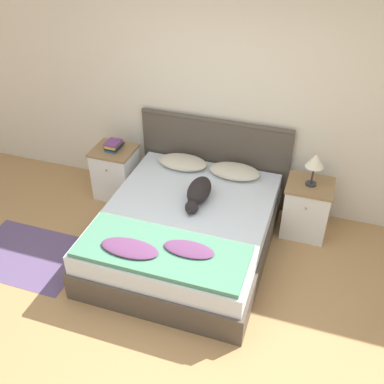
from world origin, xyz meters
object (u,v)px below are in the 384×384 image
(dog, at_px, (199,192))
(pillow_left, at_px, (183,162))
(table_lamp, at_px, (315,162))
(book_stack, at_px, (114,145))
(bed, at_px, (186,231))
(nightstand_left, at_px, (116,172))
(nightstand_right, at_px, (306,208))
(pillow_right, at_px, (235,171))

(dog, bearing_deg, pillow_left, 123.18)
(dog, relative_size, table_lamp, 1.69)
(dog, height_order, table_lamp, table_lamp)
(pillow_left, height_order, table_lamp, table_lamp)
(book_stack, bearing_deg, bed, -32.15)
(nightstand_left, relative_size, dog, 1.03)
(nightstand_right, bearing_deg, bed, -148.55)
(bed, distance_m, nightstand_left, 1.33)
(dog, xyz_separation_m, book_stack, (-1.20, 0.49, 0.07))
(nightstand_right, bearing_deg, table_lamp, -90.00)
(bed, bearing_deg, pillow_left, 111.28)
(nightstand_left, height_order, dog, dog)
(nightstand_right, relative_size, table_lamp, 1.74)
(book_stack, bearing_deg, nightstand_right, -0.43)
(pillow_right, bearing_deg, book_stack, -177.23)
(bed, bearing_deg, table_lamp, 31.23)
(pillow_right, distance_m, book_stack, 1.44)
(nightstand_right, distance_m, pillow_right, 0.87)
(bed, xyz_separation_m, pillow_left, (-0.30, 0.78, 0.32))
(bed, height_order, nightstand_right, nightstand_right)
(bed, xyz_separation_m, table_lamp, (1.13, 0.69, 0.66))
(nightstand_left, distance_m, table_lamp, 2.34)
(nightstand_left, distance_m, dog, 1.32)
(pillow_right, relative_size, book_stack, 2.42)
(bed, xyz_separation_m, dog, (0.06, 0.22, 0.36))
(pillow_left, bearing_deg, nightstand_left, -174.07)
(dog, xyz_separation_m, table_lamp, (1.07, 0.47, 0.30))
(dog, bearing_deg, book_stack, 157.53)
(nightstand_left, height_order, pillow_right, nightstand_left)
(nightstand_left, xyz_separation_m, pillow_right, (1.44, 0.09, 0.25))
(book_stack, bearing_deg, pillow_left, 4.79)
(table_lamp, bearing_deg, pillow_right, 173.66)
(bed, distance_m, book_stack, 1.40)
(nightstand_right, distance_m, dog, 1.21)
(pillow_left, bearing_deg, dog, -56.82)
(pillow_right, xyz_separation_m, book_stack, (-1.43, -0.07, 0.11))
(bed, height_order, pillow_left, pillow_left)
(dog, bearing_deg, bed, -106.72)
(pillow_left, distance_m, dog, 0.67)
(nightstand_left, distance_m, nightstand_right, 2.27)
(pillow_left, relative_size, table_lamp, 1.57)
(bed, bearing_deg, book_stack, 147.85)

